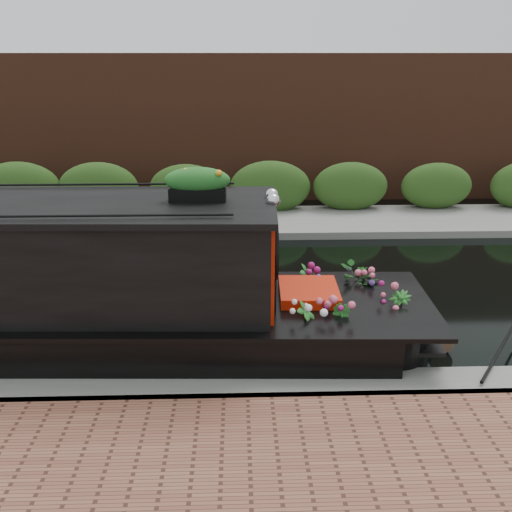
{
  "coord_description": "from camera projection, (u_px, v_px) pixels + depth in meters",
  "views": [
    {
      "loc": [
        1.3,
        -9.25,
        4.02
      ],
      "look_at": [
        1.58,
        -0.6,
        0.92
      ],
      "focal_mm": 40.0,
      "sensor_mm": 36.0,
      "label": 1
    }
  ],
  "objects": [
    {
      "name": "ground",
      "position": [
        165.0,
        294.0,
        10.02
      ],
      "size": [
        80.0,
        80.0,
        0.0
      ],
      "primitive_type": "plane",
      "color": "black",
      "rests_on": "ground"
    },
    {
      "name": "near_bank_coping",
      "position": [
        133.0,
        403.0,
        6.92
      ],
      "size": [
        40.0,
        0.6,
        0.5
      ],
      "primitive_type": "cube",
      "color": "slate",
      "rests_on": "ground"
    },
    {
      "name": "far_bank_path",
      "position": [
        185.0,
        226.0,
        13.97
      ],
      "size": [
        40.0,
        2.4,
        0.34
      ],
      "primitive_type": "cube",
      "color": "gray",
      "rests_on": "ground"
    },
    {
      "name": "far_hedge",
      "position": [
        188.0,
        216.0,
        14.82
      ],
      "size": [
        40.0,
        1.1,
        2.8
      ],
      "primitive_type": "cube",
      "color": "#294C19",
      "rests_on": "ground"
    },
    {
      "name": "far_brick_wall",
      "position": [
        194.0,
        197.0,
        16.8
      ],
      "size": [
        40.0,
        1.0,
        8.0
      ],
      "primitive_type": "cube",
      "color": "#552D1C",
      "rests_on": "ground"
    },
    {
      "name": "rope_fender",
      "position": [
        439.0,
        337.0,
        8.19
      ],
      "size": [
        0.32,
        0.39,
        0.32
      ],
      "primitive_type": "cylinder",
      "rotation": [
        1.57,
        0.0,
        0.0
      ],
      "color": "brown",
      "rests_on": "ground"
    }
  ]
}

